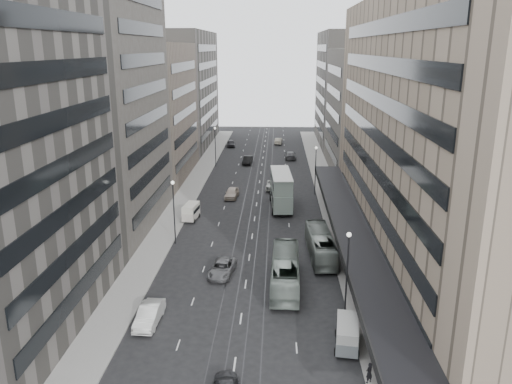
% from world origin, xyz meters
% --- Properties ---
extents(ground, '(220.00, 220.00, 0.00)m').
position_xyz_m(ground, '(0.00, 0.00, 0.00)').
color(ground, black).
rests_on(ground, ground).
extents(sidewalk_right, '(4.00, 125.00, 0.15)m').
position_xyz_m(sidewalk_right, '(12.00, 37.50, 0.07)').
color(sidewalk_right, gray).
rests_on(sidewalk_right, ground).
extents(sidewalk_left, '(4.00, 125.00, 0.15)m').
position_xyz_m(sidewalk_left, '(-12.00, 37.50, 0.07)').
color(sidewalk_left, gray).
rests_on(sidewalk_left, ground).
extents(department_store, '(19.20, 60.00, 30.00)m').
position_xyz_m(department_store, '(21.45, 8.00, 14.95)').
color(department_store, gray).
rests_on(department_store, ground).
extents(building_right_mid, '(15.00, 28.00, 24.00)m').
position_xyz_m(building_right_mid, '(21.50, 52.00, 12.00)').
color(building_right_mid, '#48443F').
rests_on(building_right_mid, ground).
extents(building_right_far, '(15.00, 32.00, 28.00)m').
position_xyz_m(building_right_far, '(21.50, 82.00, 14.00)').
color(building_right_far, slate).
rests_on(building_right_far, ground).
extents(building_left_b, '(15.00, 26.00, 34.00)m').
position_xyz_m(building_left_b, '(-21.50, 19.00, 17.00)').
color(building_left_b, '#48443F').
rests_on(building_left_b, ground).
extents(building_left_c, '(15.00, 28.00, 25.00)m').
position_xyz_m(building_left_c, '(-21.50, 46.00, 12.50)').
color(building_left_c, '#65574E').
rests_on(building_left_c, ground).
extents(building_left_d, '(15.00, 38.00, 28.00)m').
position_xyz_m(building_left_d, '(-21.50, 79.00, 14.00)').
color(building_left_d, slate).
rests_on(building_left_d, ground).
extents(lamp_right_near, '(0.44, 0.44, 8.32)m').
position_xyz_m(lamp_right_near, '(9.70, -5.00, 5.20)').
color(lamp_right_near, '#262628').
rests_on(lamp_right_near, ground).
extents(lamp_right_far, '(0.44, 0.44, 8.32)m').
position_xyz_m(lamp_right_far, '(9.70, 35.00, 5.20)').
color(lamp_right_far, '#262628').
rests_on(lamp_right_far, ground).
extents(lamp_left_near, '(0.44, 0.44, 8.32)m').
position_xyz_m(lamp_left_near, '(-9.70, 12.00, 5.20)').
color(lamp_left_near, '#262628').
rests_on(lamp_left_near, ground).
extents(lamp_left_far, '(0.44, 0.44, 8.32)m').
position_xyz_m(lamp_left_far, '(-9.70, 55.00, 5.20)').
color(lamp_left_far, '#262628').
rests_on(lamp_left_far, ground).
extents(bus_near, '(3.10, 12.04, 3.34)m').
position_xyz_m(bus_near, '(4.19, 0.91, 1.67)').
color(bus_near, gray).
rests_on(bus_near, ground).
extents(bus_far, '(3.14, 11.34, 3.13)m').
position_xyz_m(bus_far, '(8.50, 8.59, 1.56)').
color(bus_far, gray).
rests_on(bus_far, ground).
extents(double_decker, '(3.71, 10.48, 5.64)m').
position_xyz_m(double_decker, '(3.89, 27.40, 3.05)').
color(double_decker, gray).
rests_on(double_decker, ground).
extents(vw_microbus, '(2.39, 4.44, 2.29)m').
position_xyz_m(vw_microbus, '(9.20, -10.11, 1.27)').
color(vw_microbus, slate).
rests_on(vw_microbus, ground).
extents(panel_van, '(2.24, 3.97, 2.39)m').
position_xyz_m(panel_van, '(-9.20, 21.15, 1.32)').
color(panel_van, beige).
rests_on(panel_van, ground).
extents(sedan_1, '(1.96, 5.19, 1.69)m').
position_xyz_m(sedan_1, '(-8.26, -7.13, 0.85)').
color(sedan_1, silver).
rests_on(sedan_1, ground).
extents(sedan_2, '(3.10, 5.59, 1.48)m').
position_xyz_m(sedan_2, '(-2.74, 3.24, 0.74)').
color(sedan_2, '#5B5B5D').
rests_on(sedan_2, ground).
extents(sedan_4, '(2.38, 5.10, 1.69)m').
position_xyz_m(sedan_4, '(-4.28, 32.46, 0.84)').
color(sedan_4, '#BBAB9B').
rests_on(sedan_4, ground).
extents(sedan_5, '(2.14, 5.17, 1.66)m').
position_xyz_m(sedan_5, '(-3.09, 57.65, 0.83)').
color(sedan_5, black).
rests_on(sedan_5, ground).
extents(sedan_6, '(2.96, 6.00, 1.64)m').
position_xyz_m(sedan_6, '(2.74, 38.19, 0.82)').
color(sedan_6, silver).
rests_on(sedan_6, ground).
extents(sedan_7, '(2.42, 5.77, 1.66)m').
position_xyz_m(sedan_7, '(6.17, 63.13, 0.83)').
color(sedan_7, '#4E4E51').
rests_on(sedan_7, ground).
extents(sedan_8, '(2.55, 5.09, 1.66)m').
position_xyz_m(sedan_8, '(-8.50, 76.90, 0.83)').
color(sedan_8, '#262628').
rests_on(sedan_8, ground).
extents(sedan_9, '(2.08, 4.97, 1.60)m').
position_xyz_m(sedan_9, '(3.55, 80.85, 0.80)').
color(sedan_9, '#B0A892').
rests_on(sedan_9, ground).
extents(pedestrian, '(0.73, 0.68, 1.67)m').
position_xyz_m(pedestrian, '(10.20, -14.93, 0.98)').
color(pedestrian, black).
rests_on(pedestrian, sidewalk_right).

